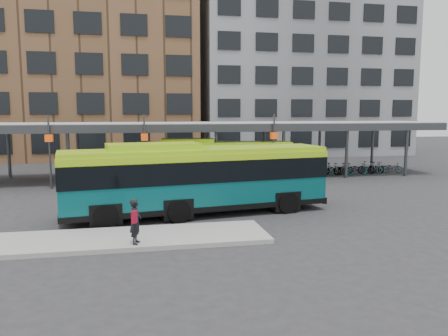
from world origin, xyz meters
TOP-DOWN VIEW (x-y plane):
  - ground at (0.00, 0.00)m, footprint 120.00×120.00m
  - boarding_island at (-5.50, -3.00)m, footprint 14.00×3.00m
  - canopy at (-0.06, 12.87)m, footprint 40.00×6.53m
  - building_brick at (-10.00, 32.00)m, footprint 26.00×14.00m
  - building_grey at (16.00, 32.00)m, footprint 24.00×14.00m
  - bus_front at (-0.71, 0.87)m, footprint 13.00×4.51m
  - bus_rear at (1.84, 10.98)m, footprint 11.35×3.57m
  - pedestrian at (-3.62, -4.05)m, footprint 0.51×0.68m
  - bike_rack at (13.62, 12.06)m, footprint 7.85×1.57m

SIDE VIEW (x-z plane):
  - ground at x=0.00m, z-range 0.00..0.00m
  - boarding_island at x=-5.50m, z-range 0.00..0.18m
  - bike_rack at x=13.62m, z-range -0.04..0.98m
  - pedestrian at x=-3.62m, z-range 0.19..1.86m
  - bus_rear at x=1.84m, z-range 0.06..3.14m
  - bus_front at x=-0.71m, z-range 0.07..3.59m
  - canopy at x=-0.06m, z-range 1.51..6.31m
  - building_grey at x=16.00m, z-range 0.00..20.00m
  - building_brick at x=-10.00m, z-range 0.00..22.00m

